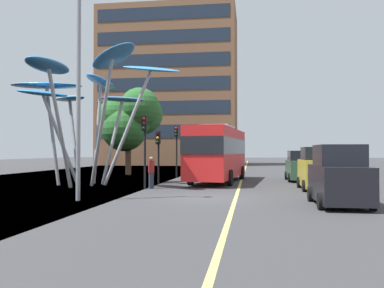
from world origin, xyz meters
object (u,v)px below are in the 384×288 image
object	(u,v)px
leaf_sculpture	(87,89)
car_parked_far	(301,167)
red_bus	(218,151)
pedestrian	(151,172)
traffic_light_kerb_far	(158,146)
street_lamp	(85,65)
traffic_light_island_mid	(176,141)
car_parked_mid	(319,170)
traffic_light_kerb_near	(145,136)
car_parked_near	(339,177)

from	to	relation	value
leaf_sculpture	car_parked_far	world-z (taller)	leaf_sculpture
red_bus	pedestrian	distance (m)	6.29
traffic_light_kerb_far	street_lamp	size ratio (longest dim) A/B	0.36
traffic_light_island_mid	street_lamp	distance (m)	15.58
traffic_light_kerb_far	traffic_light_island_mid	world-z (taller)	traffic_light_island_mid
leaf_sculpture	pedestrian	size ratio (longest dim) A/B	6.03
car_parked_mid	car_parked_far	bearing A→B (deg)	91.40
red_bus	car_parked_far	size ratio (longest dim) A/B	2.46
traffic_light_island_mid	street_lamp	size ratio (longest dim) A/B	0.44
red_bus	pedestrian	xyz separation A→B (m)	(-3.28, -5.24, -1.17)
traffic_light_kerb_near	traffic_light_island_mid	bearing A→B (deg)	90.05
traffic_light_kerb_far	pedestrian	bearing A→B (deg)	-83.77
leaf_sculpture	street_lamp	distance (m)	8.11
red_bus	leaf_sculpture	bearing A→B (deg)	-154.41
leaf_sculpture	red_bus	bearing A→B (deg)	25.59
leaf_sculpture	pedestrian	xyz separation A→B (m)	(4.40, -1.56, -4.95)
traffic_light_kerb_near	traffic_light_kerb_far	distance (m)	3.76
pedestrian	traffic_light_kerb_near	bearing A→B (deg)	-122.66
traffic_light_kerb_far	pedestrian	world-z (taller)	traffic_light_kerb_far
car_parked_far	pedestrian	bearing A→B (deg)	-141.83
red_bus	traffic_light_kerb_near	world-z (taller)	traffic_light_kerb_near
traffic_light_kerb_near	leaf_sculpture	bearing A→B (deg)	154.26
traffic_light_island_mid	car_parked_near	world-z (taller)	traffic_light_island_mid
red_bus	car_parked_near	size ratio (longest dim) A/B	2.58
traffic_light_kerb_far	car_parked_near	distance (m)	13.11
car_parked_mid	red_bus	bearing A→B (deg)	139.94
traffic_light_kerb_far	car_parked_mid	distance (m)	9.90
red_bus	car_parked_far	xyz separation A→B (m)	(5.58, 1.72, -1.06)
traffic_light_island_mid	red_bus	bearing A→B (deg)	-49.04
car_parked_mid	pedestrian	distance (m)	9.02
car_parked_mid	pedestrian	size ratio (longest dim) A/B	2.23
traffic_light_island_mid	traffic_light_kerb_far	bearing A→B (deg)	-90.73
car_parked_near	pedestrian	world-z (taller)	car_parked_near
leaf_sculpture	car_parked_near	world-z (taller)	leaf_sculpture
red_bus	car_parked_near	bearing A→B (deg)	-64.41
leaf_sculpture	traffic_light_kerb_far	xyz separation A→B (m)	(4.04, 1.74, -3.44)
car_parked_mid	pedestrian	bearing A→B (deg)	-177.36
leaf_sculpture	traffic_light_kerb_near	xyz separation A→B (m)	(4.13, -1.99, -2.98)
traffic_light_kerb_near	car_parked_near	xyz separation A→B (m)	(8.97, -5.65, -1.78)
car_parked_near	traffic_light_kerb_near	bearing A→B (deg)	147.80
traffic_light_kerb_near	pedestrian	bearing A→B (deg)	57.34
traffic_light_kerb_far	traffic_light_island_mid	bearing A→B (deg)	89.27
pedestrian	street_lamp	bearing A→B (deg)	-103.02
traffic_light_kerb_near	street_lamp	bearing A→B (deg)	-101.29
street_lamp	pedestrian	size ratio (longest dim) A/B	5.18
traffic_light_island_mid	street_lamp	bearing A→B (deg)	-94.10
red_bus	street_lamp	world-z (taller)	street_lamp
traffic_light_island_mid	leaf_sculpture	bearing A→B (deg)	-117.91
car_parked_near	pedestrian	bearing A→B (deg)	145.05
car_parked_near	traffic_light_kerb_far	bearing A→B (deg)	133.99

